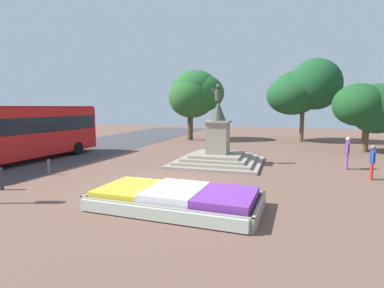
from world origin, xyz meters
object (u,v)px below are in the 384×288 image
city_bus (20,130)px  pedestrian_crossing_plaza (372,160)px  pedestrian_near_planter (347,151)px  kerb_bollard_mid_b (49,167)px  flower_planter (176,199)px  kerb_bollard_mid_a (1,178)px  statue_monument (218,151)px

city_bus → pedestrian_crossing_plaza: (19.01, 1.38, -1.02)m
pedestrian_near_planter → pedestrian_crossing_plaza: (0.64, -2.23, -0.09)m
kerb_bollard_mid_b → flower_planter: bearing=-19.4°
city_bus → pedestrian_near_planter: city_bus is taller
pedestrian_crossing_plaza → kerb_bollard_mid_b: (-14.92, -3.60, -0.52)m
pedestrian_near_planter → city_bus: bearing=-168.9°
flower_planter → kerb_bollard_mid_b: (-7.65, 2.70, 0.11)m
flower_planter → pedestrian_crossing_plaza: pedestrian_crossing_plaza is taller
city_bus → kerb_bollard_mid_b: city_bus is taller
flower_planter → kerb_bollard_mid_b: kerb_bollard_mid_b is taller
city_bus → kerb_bollard_mid_a: bearing=-49.5°
flower_planter → statue_monument: bearing=92.4°
city_bus → pedestrian_near_planter: 18.74m
flower_planter → pedestrian_crossing_plaza: (7.27, 6.30, 0.63)m
kerb_bollard_mid_a → kerb_bollard_mid_b: 2.75m
pedestrian_near_planter → kerb_bollard_mid_b: size_ratio=2.23×
kerb_bollard_mid_a → kerb_bollard_mid_b: (-0.15, 2.74, -0.08)m
statue_monument → kerb_bollard_mid_a: size_ratio=5.48×
kerb_bollard_mid_a → pedestrian_crossing_plaza: bearing=23.2°
pedestrian_near_planter → kerb_bollard_mid_a: 16.53m
statue_monument → kerb_bollard_mid_b: (-7.31, -5.36, -0.34)m
flower_planter → kerb_bollard_mid_b: 8.11m
city_bus → pedestrian_near_planter: size_ratio=6.33×
statue_monument → city_bus: size_ratio=0.46×
flower_planter → pedestrian_near_planter: 10.83m
pedestrian_near_planter → kerb_bollard_mid_b: pedestrian_near_planter is taller
city_bus → kerb_bollard_mid_b: (4.09, -2.22, -1.53)m
city_bus → kerb_bollard_mid_a: 6.69m
statue_monument → kerb_bollard_mid_b: 9.07m
statue_monument → pedestrian_near_planter: bearing=3.9°
pedestrian_crossing_plaza → kerb_bollard_mid_a: pedestrian_crossing_plaza is taller
pedestrian_near_planter → kerb_bollard_mid_b: (-14.28, -5.83, -0.60)m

